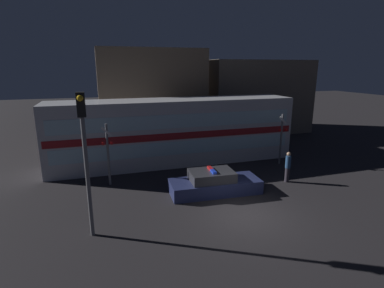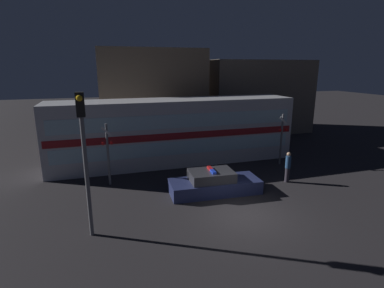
{
  "view_description": "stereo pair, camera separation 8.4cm",
  "coord_description": "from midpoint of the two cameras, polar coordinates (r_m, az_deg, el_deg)",
  "views": [
    {
      "loc": [
        -6.1,
        -11.22,
        6.62
      ],
      "look_at": [
        -0.75,
        5.83,
        2.02
      ],
      "focal_mm": 28.0,
      "sensor_mm": 36.0,
      "label": 1
    },
    {
      "loc": [
        -6.02,
        -11.24,
        6.62
      ],
      "look_at": [
        -0.75,
        5.83,
        2.02
      ],
      "focal_mm": 28.0,
      "sensor_mm": 36.0,
      "label": 2
    }
  ],
  "objects": [
    {
      "name": "police_car",
      "position": [
        16.34,
        4.1,
        -7.55
      ],
      "size": [
        4.94,
        2.07,
        1.37
      ],
      "rotation": [
        0.0,
        0.0,
        -0.05
      ],
      "color": "navy",
      "rests_on": "ground_plane"
    },
    {
      "name": "building_center",
      "position": [
        32.63,
        11.59,
        8.93
      ],
      "size": [
        10.55,
        6.11,
        7.3
      ],
      "color": "#726656",
      "rests_on": "ground_plane"
    },
    {
      "name": "pedestrian",
      "position": [
        18.5,
        17.65,
        -4.13
      ],
      "size": [
        0.31,
        0.31,
        1.83
      ],
      "color": "#2D2833",
      "rests_on": "ground_plane"
    },
    {
      "name": "train",
      "position": [
        21.11,
        -3.49,
        2.44
      ],
      "size": [
        16.91,
        3.13,
        4.48
      ],
      "color": "silver",
      "rests_on": "ground_plane"
    },
    {
      "name": "crossing_signal_near",
      "position": [
        21.47,
        16.56,
        1.32
      ],
      "size": [
        0.67,
        0.3,
        3.54
      ],
      "color": "slate",
      "rests_on": "ground_plane"
    },
    {
      "name": "building_left",
      "position": [
        27.74,
        -8.06,
        9.03
      ],
      "size": [
        9.0,
        6.19,
        8.14
      ],
      "color": "brown",
      "rests_on": "ground_plane"
    },
    {
      "name": "traffic_light_corner",
      "position": [
        11.96,
        -19.92,
        -0.72
      ],
      "size": [
        0.3,
        0.46,
        5.75
      ],
      "color": "slate",
      "rests_on": "ground_plane"
    },
    {
      "name": "crossing_signal_far",
      "position": [
        17.55,
        -15.85,
        -1.43
      ],
      "size": [
        0.67,
        0.3,
        3.58
      ],
      "color": "slate",
      "rests_on": "ground_plane"
    },
    {
      "name": "ground_plane",
      "position": [
        14.37,
        9.96,
        -13.2
      ],
      "size": [
        120.0,
        120.0,
        0.0
      ],
      "primitive_type": "plane",
      "color": "#262326"
    }
  ]
}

